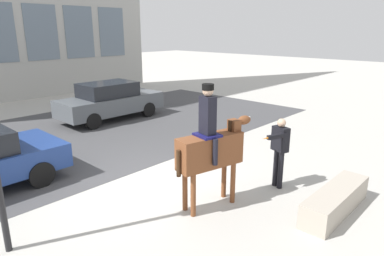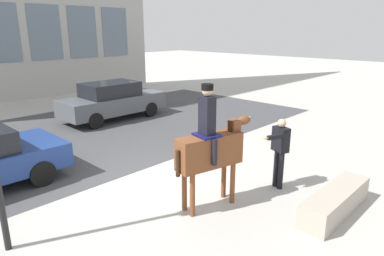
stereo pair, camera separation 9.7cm
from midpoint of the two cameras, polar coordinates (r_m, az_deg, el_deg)
The scene contains 6 objects.
ground_plane at distance 9.00m, azimuth -7.99°, elevation -8.31°, with size 80.00×80.00×0.00m, color #B2AFA8.
road_surface at distance 12.85m, azimuth -21.46°, elevation -1.76°, with size 20.50×8.50×0.01m.
mounted_horse_lead at distance 7.12m, azimuth 2.81°, elevation -3.19°, with size 1.88×0.75×2.67m.
pedestrian_bystander at distance 8.33m, azimuth 14.06°, elevation -3.18°, with size 0.91×0.45×1.72m.
street_car_far_lane at distance 14.90m, azimuth -13.66°, elevation 4.46°, with size 4.41×1.80×1.58m.
planter_ledge at distance 7.87m, azimuth 22.47°, elevation -11.13°, with size 2.29×0.56×0.52m.
Camera 1 is at (-5.10, -6.43, 3.70)m, focal length 32.00 mm.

